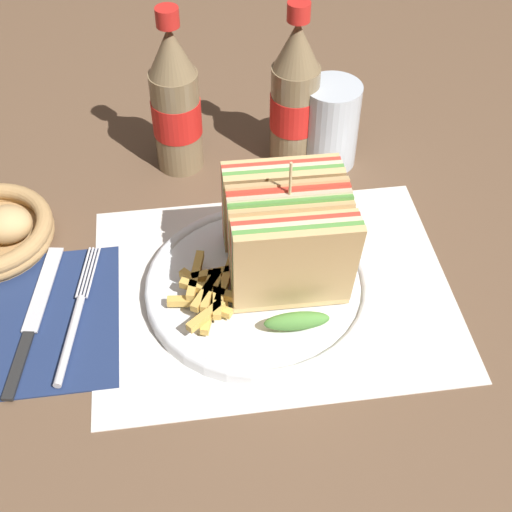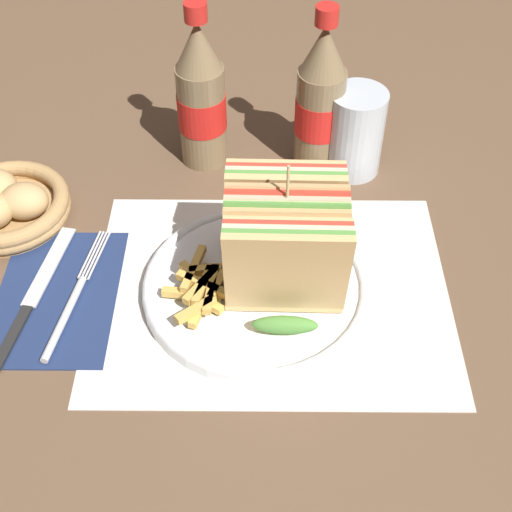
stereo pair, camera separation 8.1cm
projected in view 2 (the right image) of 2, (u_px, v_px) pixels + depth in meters
name	position (u px, v px, depth m)	size (l,w,h in m)	color
ground_plane	(251.00, 305.00, 0.81)	(4.00, 4.00, 0.00)	brown
placemat	(271.00, 291.00, 0.82)	(0.41, 0.32, 0.00)	silver
plate_main	(256.00, 287.00, 0.82)	(0.26, 0.26, 0.02)	white
club_sandwich	(285.00, 242.00, 0.77)	(0.13, 0.17, 0.17)	tan
fries_pile	(203.00, 287.00, 0.79)	(0.08, 0.11, 0.02)	gold
napkin	(57.00, 295.00, 0.82)	(0.14, 0.21, 0.00)	navy
fork	(71.00, 304.00, 0.80)	(0.05, 0.20, 0.01)	silver
knife	(34.00, 294.00, 0.81)	(0.05, 0.21, 0.00)	black
coke_bottle_near	(201.00, 98.00, 0.93)	(0.07, 0.07, 0.23)	#7A6647
coke_bottle_far	(320.00, 102.00, 0.92)	(0.07, 0.07, 0.23)	#7A6647
glass_near	(355.00, 137.00, 0.95)	(0.08, 0.08, 0.12)	silver
bread_basket	(6.00, 205.00, 0.90)	(0.16, 0.16, 0.06)	#AD8451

